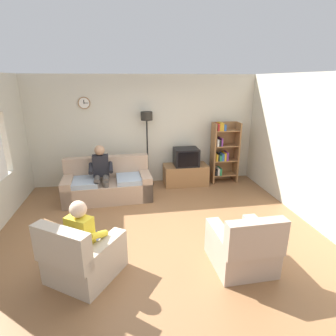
# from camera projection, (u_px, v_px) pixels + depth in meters

# --- Properties ---
(ground_plane) EXTENTS (12.00, 12.00, 0.00)m
(ground_plane) POSITION_uv_depth(u_px,v_px,m) (160.00, 233.00, 4.76)
(ground_plane) COLOR #8C603D
(back_wall_assembly) EXTENTS (6.20, 0.17, 2.70)m
(back_wall_assembly) POSITION_uv_depth(u_px,v_px,m) (145.00, 130.00, 6.83)
(back_wall_assembly) COLOR beige
(back_wall_assembly) RESTS_ON ground_plane
(right_wall) EXTENTS (0.12, 5.80, 2.70)m
(right_wall) POSITION_uv_depth(u_px,v_px,m) (319.00, 152.00, 4.77)
(right_wall) COLOR beige
(right_wall) RESTS_ON ground_plane
(couch) EXTENTS (1.94, 0.98, 0.90)m
(couch) POSITION_uv_depth(u_px,v_px,m) (108.00, 185.00, 6.08)
(couch) COLOR tan
(couch) RESTS_ON ground_plane
(tv_stand) EXTENTS (1.10, 0.56, 0.51)m
(tv_stand) POSITION_uv_depth(u_px,v_px,m) (186.00, 174.00, 6.94)
(tv_stand) COLOR olive
(tv_stand) RESTS_ON ground_plane
(tv) EXTENTS (0.60, 0.49, 0.44)m
(tv) POSITION_uv_depth(u_px,v_px,m) (186.00, 157.00, 6.77)
(tv) COLOR black
(tv) RESTS_ON tv_stand
(bookshelf) EXTENTS (0.68, 0.36, 1.56)m
(bookshelf) POSITION_uv_depth(u_px,v_px,m) (223.00, 152.00, 6.99)
(bookshelf) COLOR olive
(bookshelf) RESTS_ON ground_plane
(floor_lamp) EXTENTS (0.28, 0.28, 1.85)m
(floor_lamp) POSITION_uv_depth(u_px,v_px,m) (147.00, 128.00, 6.51)
(floor_lamp) COLOR black
(floor_lamp) RESTS_ON ground_plane
(armchair_near_window) EXTENTS (1.16, 1.18, 0.90)m
(armchair_near_window) POSITION_uv_depth(u_px,v_px,m) (83.00, 258.00, 3.65)
(armchair_near_window) COLOR #BCAD99
(armchair_near_window) RESTS_ON ground_plane
(armchair_near_bookshelf) EXTENTS (0.82, 0.90, 0.90)m
(armchair_near_bookshelf) POSITION_uv_depth(u_px,v_px,m) (242.00, 248.00, 3.85)
(armchair_near_bookshelf) COLOR tan
(armchair_near_bookshelf) RESTS_ON ground_plane
(person_on_couch) EXTENTS (0.53, 0.55, 1.24)m
(person_on_couch) POSITION_uv_depth(u_px,v_px,m) (101.00, 171.00, 5.84)
(person_on_couch) COLOR black
(person_on_couch) RESTS_ON ground_plane
(person_in_left_armchair) EXTENTS (0.61, 0.64, 1.12)m
(person_in_left_armchair) POSITION_uv_depth(u_px,v_px,m) (86.00, 234.00, 3.62)
(person_in_left_armchair) COLOR yellow
(person_in_left_armchair) RESTS_ON ground_plane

